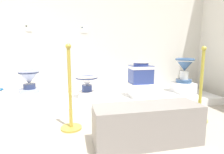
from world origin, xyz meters
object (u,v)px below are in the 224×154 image
plinth_block_pale_glazed (183,87)px  stanchion_post_near_left (70,104)px  info_placard_first (29,28)px  antique_toilet_slender_white (87,81)px  info_placard_second (84,29)px  plinth_block_broad_patterned (30,97)px  antique_toilet_squat_floral (141,72)px  stanchion_post_near_right (200,97)px  museum_bench (147,124)px  decorative_vase_spare (0,100)px  plinth_block_squat_floral (140,90)px  antique_toilet_broad_patterned (29,79)px  antique_toilet_pale_glazed (185,67)px  plinth_block_slender_white (87,96)px

plinth_block_pale_glazed → stanchion_post_near_left: bearing=-156.7°
info_placard_first → antique_toilet_slender_white: bearing=-25.6°
antique_toilet_slender_white → info_placard_second: size_ratio=3.06×
plinth_block_broad_patterned → antique_toilet_squat_floral: bearing=-4.6°
plinth_block_broad_patterned → stanchion_post_near_right: stanchion_post_near_right is taller
antique_toilet_squat_floral → stanchion_post_near_left: stanchion_post_near_left is taller
plinth_block_pale_glazed → museum_bench: 1.94m
decorative_vase_spare → stanchion_post_near_right: size_ratio=0.31×
plinth_block_squat_floral → stanchion_post_near_right: 1.04m
decorative_vase_spare → stanchion_post_near_right: stanchion_post_near_right is taller
plinth_block_squat_floral → antique_toilet_broad_patterned: bearing=175.4°
antique_toilet_slender_white → stanchion_post_near_right: 1.73m
plinth_block_broad_patterned → antique_toilet_pale_glazed: bearing=-1.1°
info_placard_second → plinth_block_pale_glazed: bearing=-15.0°
plinth_block_pale_glazed → antique_toilet_pale_glazed: 0.39m
antique_toilet_pale_glazed → plinth_block_pale_glazed: bearing=180.0°
antique_toilet_slender_white → antique_toilet_squat_floral: antique_toilet_squat_floral is taller
antique_toilet_pale_glazed → museum_bench: (-1.33, -1.41, -0.41)m
antique_toilet_slender_white → stanchion_post_near_left: (-0.27, -0.92, -0.09)m
plinth_block_broad_patterned → stanchion_post_near_left: 1.14m
stanchion_post_near_right → info_placard_first: bearing=147.0°
antique_toilet_broad_patterned → info_placard_first: (-0.04, 0.43, 0.82)m
antique_toilet_broad_patterned → plinth_block_slender_white: (0.90, -0.02, -0.32)m
plinth_block_broad_patterned → antique_toilet_pale_glazed: 2.75m
museum_bench → info_placard_first: bearing=126.9°
stanchion_post_near_left → decorative_vase_spare: bearing=135.9°
antique_toilet_slender_white → antique_toilet_squat_floral: 0.93m
plinth_block_broad_patterned → antique_toilet_broad_patterned: antique_toilet_broad_patterned is taller
antique_toilet_broad_patterned → museum_bench: 2.02m
antique_toilet_slender_white → antique_toilet_squat_floral: (0.91, -0.12, 0.15)m
plinth_block_broad_patterned → info_placard_first: 1.19m
plinth_block_squat_floral → plinth_block_slender_white: bearing=172.3°
antique_toilet_pale_glazed → antique_toilet_broad_patterned: bearing=178.9°
antique_toilet_broad_patterned → stanchion_post_near_right: (2.28, -1.07, -0.15)m
plinth_block_broad_patterned → info_placard_first: size_ratio=3.56×
info_placard_second → stanchion_post_near_right: size_ratio=0.13×
info_placard_first → stanchion_post_near_right: 2.92m
plinth_block_pale_glazed → stanchion_post_near_left: 2.27m
plinth_block_squat_floral → antique_toilet_squat_floral: size_ratio=1.03×
antique_toilet_squat_floral → plinth_block_pale_glazed: (0.90, 0.09, -0.34)m
plinth_block_squat_floral → stanchion_post_near_right: stanchion_post_near_right is taller
stanchion_post_near_left → plinth_block_pale_glazed: bearing=23.3°
antique_toilet_pale_glazed → decorative_vase_spare: bearing=176.6°
info_placard_first → stanchion_post_near_left: size_ratio=0.11×
info_placard_second → stanchion_post_near_right: 2.24m
antique_toilet_broad_patterned → decorative_vase_spare: 0.61m
info_placard_first → stanchion_post_near_right: bearing=-33.0°
plinth_block_slender_white → stanchion_post_near_right: stanchion_post_near_right is taller
plinth_block_pale_glazed → plinth_block_squat_floral: bearing=-174.0°
plinth_block_squat_floral → info_placard_second: (-0.90, 0.57, 1.05)m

